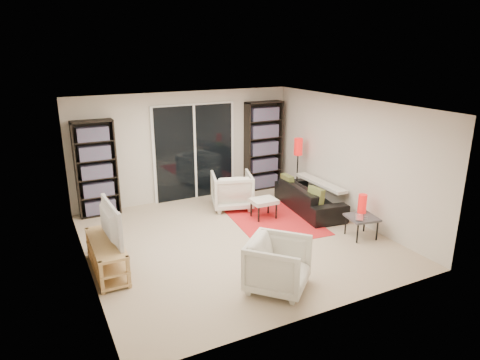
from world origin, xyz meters
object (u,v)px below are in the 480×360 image
object	(u,v)px
bookshelf_right	(263,146)
sofa	(309,197)
tv_stand	(107,255)
side_table	(362,219)
floor_lamp	(298,153)
ottoman	(264,202)
armchair_back	(232,190)
bookshelf_left	(96,169)
armchair_front	(278,265)

from	to	relation	value
bookshelf_right	sofa	world-z (taller)	bookshelf_right
tv_stand	side_table	size ratio (longest dim) A/B	2.35
bookshelf_right	tv_stand	bearing A→B (deg)	-149.28
floor_lamp	ottoman	bearing A→B (deg)	-150.62
tv_stand	side_table	distance (m)	4.40
bookshelf_right	tv_stand	distance (m)	4.89
sofa	floor_lamp	distance (m)	1.10
sofa	armchair_back	bearing A→B (deg)	65.67
armchair_back	ottoman	size ratio (longest dim) A/B	1.68
tv_stand	floor_lamp	bearing A→B (deg)	18.51
sofa	armchair_back	size ratio (longest dim) A/B	2.27
bookshelf_left	armchair_back	world-z (taller)	bookshelf_left
armchair_front	side_table	size ratio (longest dim) A/B	1.45
armchair_front	side_table	world-z (taller)	armchair_front
sofa	bookshelf_right	bearing A→B (deg)	11.97
tv_stand	armchair_back	distance (m)	3.31
ottoman	side_table	distance (m)	1.94
tv_stand	side_table	xyz separation A→B (m)	(4.33, -0.80, 0.09)
armchair_back	armchair_front	distance (m)	3.31
ottoman	sofa	bearing A→B (deg)	-1.98
ottoman	side_table	world-z (taller)	same
bookshelf_left	tv_stand	xyz separation A→B (m)	(-0.30, -2.46, -0.71)
bookshelf_left	bookshelf_right	xyz separation A→B (m)	(3.85, -0.00, 0.07)
bookshelf_left	sofa	distance (m)	4.40
ottoman	side_table	xyz separation A→B (m)	(1.12, -1.58, 0.02)
armchair_front	tv_stand	bearing A→B (deg)	99.65
bookshelf_left	armchair_front	xyz separation A→B (m)	(1.78, -4.07, -0.60)
sofa	armchair_front	size ratio (longest dim) A/B	2.32
armchair_back	side_table	size ratio (longest dim) A/B	1.48
sofa	armchair_back	xyz separation A→B (m)	(-1.40, 0.86, 0.10)
bookshelf_left	armchair_front	world-z (taller)	bookshelf_left
armchair_back	floor_lamp	distance (m)	1.73
bookshelf_right	armchair_front	distance (m)	4.61
side_table	sofa	bearing A→B (deg)	91.50
bookshelf_left	sofa	size ratio (longest dim) A/B	1.01
sofa	armchair_front	world-z (taller)	armchair_front
armchair_back	side_table	xyz separation A→B (m)	(1.44, -2.41, -0.03)
bookshelf_left	armchair_front	bearing A→B (deg)	-66.38
side_table	floor_lamp	distance (m)	2.41
armchair_back	floor_lamp	bearing A→B (deg)	-166.53
armchair_back	ottoman	bearing A→B (deg)	128.22
bookshelf_left	tv_stand	world-z (taller)	bookshelf_left
sofa	side_table	xyz separation A→B (m)	(0.04, -1.55, 0.08)
tv_stand	side_table	world-z (taller)	tv_stand
sofa	ottoman	xyz separation A→B (m)	(-1.08, 0.04, 0.06)
bookshelf_left	tv_stand	distance (m)	2.58
tv_stand	sofa	distance (m)	4.35
sofa	floor_lamp	world-z (taller)	floor_lamp
floor_lamp	side_table	bearing A→B (deg)	-93.74
bookshelf_right	ottoman	world-z (taller)	bookshelf_right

